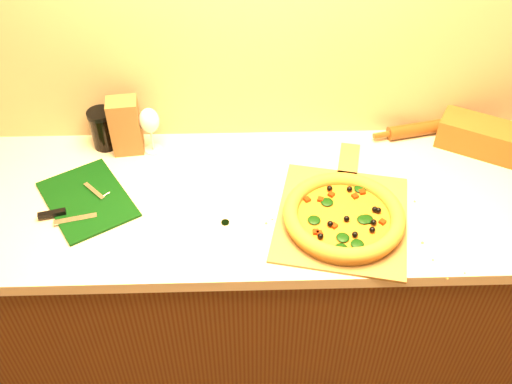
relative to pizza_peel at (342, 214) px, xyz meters
name	(u,v)px	position (x,y,z in m)	size (l,w,h in m)	color
cabinet	(273,287)	(-0.20, 0.10, -0.47)	(2.80, 0.65, 0.86)	#45200E
countertop	(276,199)	(-0.20, 0.10, -0.02)	(2.84, 0.68, 0.04)	beige
pizza_peel	(342,214)	(0.00, 0.00, 0.00)	(0.47, 0.61, 0.01)	brown
pizza	(344,216)	(0.00, -0.04, 0.03)	(0.36, 0.36, 0.05)	#BB742E
cutting_board	(86,200)	(-0.79, 0.08, 0.00)	(0.36, 0.39, 0.02)	black
bottle_cap	(225,222)	(-0.35, -0.02, 0.00)	(0.02, 0.02, 0.01)	black
rolling_pin	(421,129)	(0.33, 0.39, 0.02)	(0.35, 0.10, 0.05)	#56300E
bread_bag	(496,141)	(0.55, 0.28, 0.05)	(0.38, 0.12, 0.10)	brown
wine_glass	(149,122)	(-0.60, 0.33, 0.11)	(0.07, 0.07, 0.17)	silver
paper_bag	(125,126)	(-0.69, 0.34, 0.09)	(0.10, 0.08, 0.20)	brown
dark_jar	(103,129)	(-0.77, 0.36, 0.07)	(0.09, 0.09, 0.14)	black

